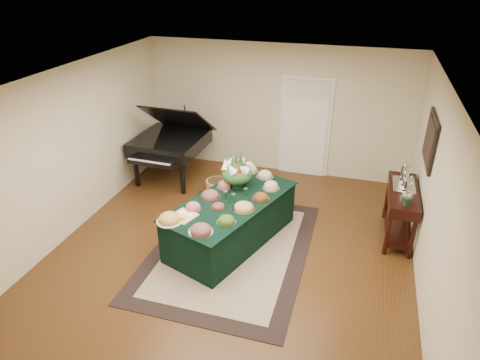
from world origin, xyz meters
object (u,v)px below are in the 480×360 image
(floral_centerpiece, at_px, (237,170))
(grand_piano, at_px, (170,142))
(buffet_table, at_px, (232,221))
(mahogany_sideboard, at_px, (402,201))

(floral_centerpiece, relative_size, grand_piano, 0.32)
(floral_centerpiece, height_order, grand_piano, grand_piano)
(buffet_table, distance_m, floral_centerpiece, 0.82)
(buffet_table, xyz_separation_m, floral_centerpiece, (-0.05, 0.45, 0.69))
(buffet_table, distance_m, grand_piano, 2.65)
(buffet_table, relative_size, floral_centerpiece, 4.79)
(floral_centerpiece, xyz_separation_m, mahogany_sideboard, (2.63, 0.46, -0.39))
(buffet_table, xyz_separation_m, mahogany_sideboard, (2.59, 0.91, 0.30))
(buffet_table, height_order, grand_piano, grand_piano)
(floral_centerpiece, xyz_separation_m, grand_piano, (-1.84, 1.36, -0.26))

